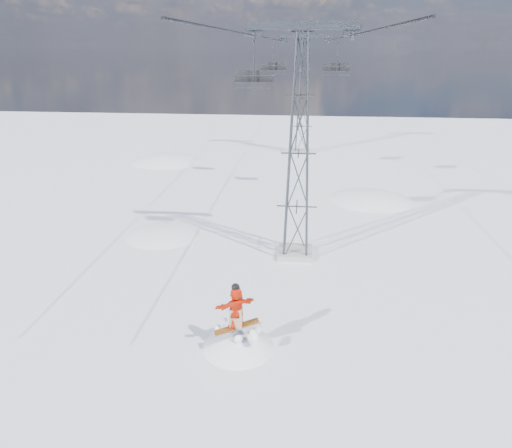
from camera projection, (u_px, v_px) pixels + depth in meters
The scene contains 9 objects.
ground at pixel (268, 346), 16.98m from camera, with size 120.00×120.00×0.00m, color white.
snow_terrain at pixel (233, 286), 40.61m from camera, with size 39.00×37.00×22.00m.
lift_tower_near at pixel (299, 154), 22.31m from camera, with size 5.20×1.80×11.43m.
lift_tower_far at pixel (303, 99), 45.46m from camera, with size 5.20×1.80×11.43m.
haul_cables at pixel (304, 39), 30.99m from camera, with size 4.46×51.00×0.06m.
snowboarder_jump at pixel (239, 383), 17.48m from camera, with size 4.40×4.40×6.77m.
lift_chair_near at pixel (254, 78), 21.32m from camera, with size 1.86×0.53×2.31m.
lift_chair_mid at pixel (336, 68), 30.16m from camera, with size 1.84×0.53×2.28m.
lift_chair_far at pixel (273, 67), 33.46m from camera, with size 1.94×0.56×2.41m.
Camera 1 is at (1.03, -14.12, 10.42)m, focal length 32.00 mm.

